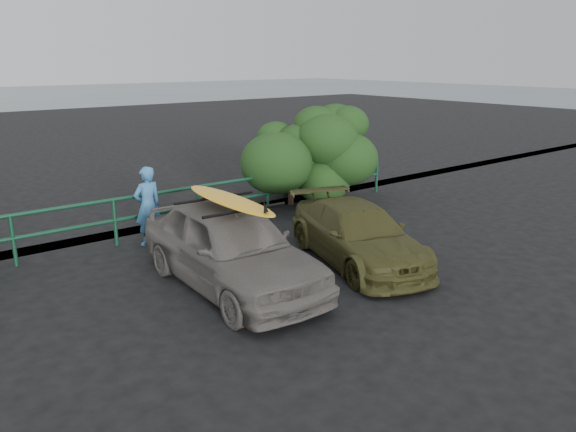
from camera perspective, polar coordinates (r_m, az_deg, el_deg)
name	(u,v)px	position (r m, az deg, el deg)	size (l,w,h in m)	color
ground	(301,313)	(8.94, 1.37, -9.82)	(80.00, 80.00, 0.00)	black
guardrail	(159,214)	(12.78, -13.00, 0.19)	(14.00, 0.08, 1.04)	#14472D
shrub_right	(315,156)	(15.72, 2.75, 6.07)	(3.20, 2.40, 2.44)	#214519
sedan	(231,247)	(9.71, -5.85, -3.10)	(1.74, 4.32, 1.47)	#67615C
olive_vehicle	(358,234)	(10.98, 7.11, -1.85)	(1.58, 3.88, 1.13)	#46461F
man	(148,206)	(12.21, -14.05, 0.99)	(0.62, 0.41, 1.70)	#3F82BD
roof_rack	(229,204)	(9.49, -5.98, 1.25)	(1.54, 1.08, 0.05)	black
surfboard	(229,200)	(9.47, -5.99, 1.63)	(0.55, 2.67, 0.08)	yellow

